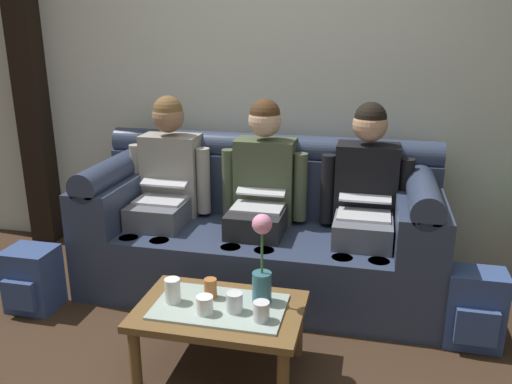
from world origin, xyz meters
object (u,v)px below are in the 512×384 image
object	(u,v)px
couch	(261,232)
cup_far_right	(173,290)
person_right	(365,197)
cup_near_right	(210,288)
flower_vase	(262,263)
cup_far_center	(205,305)
backpack_right	(474,309)
coffee_table	(220,316)
cup_near_left	(235,302)
backpack_left	(32,280)
person_middle	(261,190)
person_left	(166,183)
cup_far_left	(261,311)

from	to	relation	value
couch	cup_far_right	xyz separation A→B (m)	(-0.23, -0.97, 0.05)
person_right	cup_near_right	distance (m)	1.16
flower_vase	cup_near_right	xyz separation A→B (m)	(-0.26, -0.02, -0.16)
cup_far_center	cup_near_right	bearing A→B (deg)	97.20
backpack_right	coffee_table	bearing A→B (deg)	-157.64
cup_near_right	cup_far_center	size ratio (longest dim) A/B	1.16
couch	cup_near_left	bearing A→B (deg)	-85.03
backpack_right	backpack_left	bearing A→B (deg)	-175.80
cup_far_right	backpack_left	distance (m)	1.13
coffee_table	person_middle	bearing A→B (deg)	90.00
coffee_table	flower_vase	size ratio (longest dim) A/B	1.77
person_left	flower_vase	size ratio (longest dim) A/B	2.69
coffee_table	flower_vase	xyz separation A→B (m)	(0.19, 0.08, 0.26)
person_right	coffee_table	distance (m)	1.20
backpack_right	cup_far_left	bearing A→B (deg)	-149.74
cup_near_left	cup_far_center	world-z (taller)	cup_near_left
flower_vase	backpack_left	xyz separation A→B (m)	(-1.47, 0.25, -0.38)
couch	flower_vase	world-z (taller)	couch
coffee_table	cup_near_right	size ratio (longest dim) A/B	8.07
coffee_table	cup_near_right	world-z (taller)	cup_near_right
cup_far_right	backpack_right	size ratio (longest dim) A/B	0.29
cup_far_right	person_middle	bearing A→B (deg)	76.44
cup_near_right	cup_far_right	bearing A→B (deg)	-153.64
couch	cup_far_center	world-z (taller)	couch
couch	backpack_right	size ratio (longest dim) A/B	5.18
cup_far_center	person_middle	bearing A→B (deg)	87.40
person_left	backpack_right	world-z (taller)	person_left
coffee_table	cup_far_right	distance (m)	0.26
coffee_table	cup_far_left	world-z (taller)	cup_far_left
cup_far_center	backpack_right	distance (m)	1.44
cup_near_left	cup_near_right	distance (m)	0.18
cup_near_left	backpack_right	bearing A→B (deg)	25.28
cup_far_center	backpack_right	xyz separation A→B (m)	(1.30, 0.60, -0.19)
couch	coffee_table	distance (m)	0.95
person_left	person_middle	bearing A→B (deg)	0.02
person_left	person_right	size ratio (longest dim) A/B	1.00
coffee_table	cup_far_right	size ratio (longest dim) A/B	6.60
person_left	cup_near_right	distance (m)	1.08
couch	cup_near_right	distance (m)	0.89
person_middle	cup_far_center	size ratio (longest dim) A/B	14.12
cup_near_left	backpack_right	size ratio (longest dim) A/B	0.22
cup_near_left	backpack_left	xyz separation A→B (m)	(-1.37, 0.37, -0.22)
backpack_right	cup_far_right	bearing A→B (deg)	-160.34
cup_near_right	backpack_left	size ratio (longest dim) A/B	0.26
coffee_table	cup_near_left	world-z (taller)	cup_near_left
flower_vase	person_middle	bearing A→B (deg)	102.48
coffee_table	cup_near_right	distance (m)	0.14
cup_far_right	backpack_right	bearing A→B (deg)	19.66
flower_vase	couch	bearing A→B (deg)	102.43
person_right	backpack_right	size ratio (longest dim) A/B	2.86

